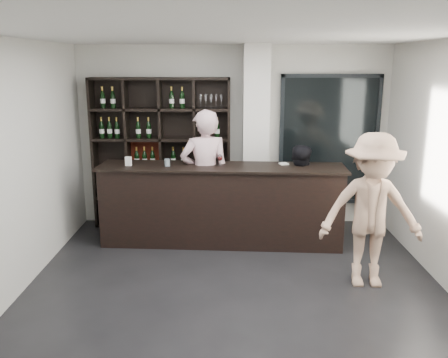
{
  "coord_description": "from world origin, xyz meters",
  "views": [
    {
      "loc": [
        -0.08,
        -4.91,
        2.63
      ],
      "look_at": [
        -0.13,
        1.1,
        1.14
      ],
      "focal_mm": 38.0,
      "sensor_mm": 36.0,
      "label": 1
    }
  ],
  "objects_px": {
    "customer": "(371,211)",
    "tasting_counter": "(221,205)",
    "taster_pink": "(205,177)",
    "wine_shelf": "(162,153)",
    "taster_black": "(298,194)"
  },
  "relations": [
    {
      "from": "customer",
      "to": "tasting_counter",
      "type": "bearing_deg",
      "value": 145.7
    },
    {
      "from": "tasting_counter",
      "to": "taster_pink",
      "type": "bearing_deg",
      "value": 160.55
    },
    {
      "from": "taster_pink",
      "to": "tasting_counter",
      "type": "bearing_deg",
      "value": 146.48
    },
    {
      "from": "wine_shelf",
      "to": "taster_pink",
      "type": "height_order",
      "value": "wine_shelf"
    },
    {
      "from": "customer",
      "to": "wine_shelf",
      "type": "bearing_deg",
      "value": 144.67
    },
    {
      "from": "taster_pink",
      "to": "customer",
      "type": "relative_size",
      "value": 1.07
    },
    {
      "from": "tasting_counter",
      "to": "taster_pink",
      "type": "height_order",
      "value": "taster_pink"
    },
    {
      "from": "taster_pink",
      "to": "customer",
      "type": "xyz_separation_m",
      "value": [
        2.02,
        -1.45,
        -0.06
      ]
    },
    {
      "from": "wine_shelf",
      "to": "tasting_counter",
      "type": "height_order",
      "value": "wine_shelf"
    },
    {
      "from": "wine_shelf",
      "to": "taster_black",
      "type": "relative_size",
      "value": 1.64
    },
    {
      "from": "taster_pink",
      "to": "wine_shelf",
      "type": "bearing_deg",
      "value": -55.37
    },
    {
      "from": "tasting_counter",
      "to": "taster_pink",
      "type": "distance_m",
      "value": 0.48
    },
    {
      "from": "taster_pink",
      "to": "taster_black",
      "type": "xyz_separation_m",
      "value": [
        1.37,
        0.0,
        -0.26
      ]
    },
    {
      "from": "wine_shelf",
      "to": "customer",
      "type": "bearing_deg",
      "value": -38.2
    },
    {
      "from": "tasting_counter",
      "to": "customer",
      "type": "distance_m",
      "value": 2.26
    }
  ]
}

